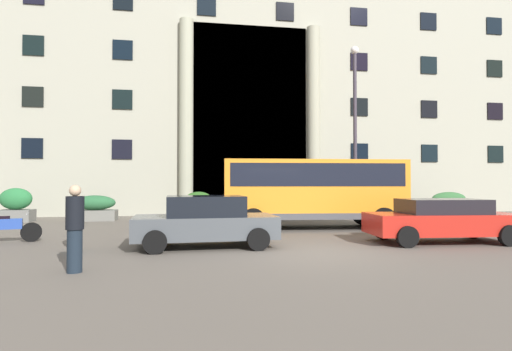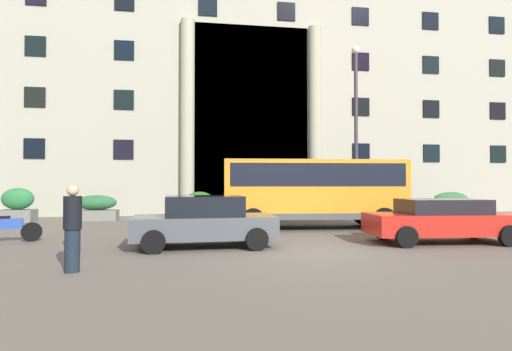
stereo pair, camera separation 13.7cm
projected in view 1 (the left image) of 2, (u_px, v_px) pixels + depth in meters
The scene contains 15 objects.
ground_plane at pixel (312, 254), 10.74m from camera, with size 80.00×64.00×0.12m, color #5D554C.
office_building_facade at pixel (238, 88), 28.16m from camera, with size 40.72×9.64×16.89m.
orange_minibus at pixel (313, 188), 16.47m from camera, with size 7.33×3.15×2.75m.
bus_stop_sign at pixel (406, 185), 19.44m from camera, with size 0.44×0.08×2.81m.
hedge_planter_entrance_left at pixel (198, 206), 20.32m from camera, with size 1.44×0.73×1.40m.
hedge_planter_west at pixel (95, 208), 19.77m from camera, with size 2.06×0.97×1.24m.
hedge_planter_east at pixel (16, 205), 19.19m from camera, with size 1.51×0.98×1.60m.
hedge_planter_far_west at pixel (377, 204), 22.02m from camera, with size 1.52×0.80×1.39m.
hedge_planter_far_east at pixel (449, 204), 22.93m from camera, with size 2.16×0.70×1.33m.
parked_hatchback_near at pixel (205, 221), 11.63m from camera, with size 4.08×2.21×1.46m.
parked_estate_mid at pixel (442, 220), 12.47m from camera, with size 4.62×2.20×1.34m.
motorcycle_near_kerb at pixel (5, 228), 12.37m from camera, with size 1.92×0.71×0.89m.
pedestrian_woman_dark_dress at pixel (75, 228), 8.30m from camera, with size 0.36×0.36×1.80m.
pedestrian_man_crossing at pixel (76, 222), 10.88m from camera, with size 0.36×0.36×1.56m.
lamppost_plaza_centre at pixel (355, 120), 20.13m from camera, with size 0.40×0.40×8.68m.
Camera 1 is at (-3.17, -10.41, 1.83)m, focal length 28.42 mm.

